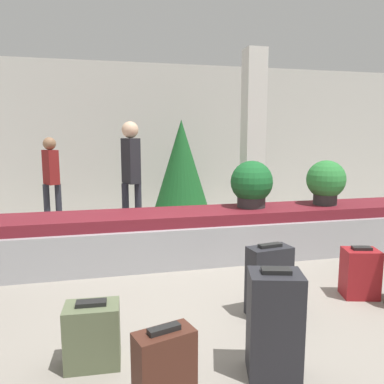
# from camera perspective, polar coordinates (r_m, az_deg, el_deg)

# --- Properties ---
(ground_plane) EXTENTS (18.00, 18.00, 0.00)m
(ground_plane) POSITION_cam_1_polar(r_m,az_deg,el_deg) (3.76, 5.43, -16.98)
(ground_plane) COLOR gray
(back_wall) EXTENTS (18.00, 0.06, 3.20)m
(back_wall) POSITION_cam_1_polar(r_m,az_deg,el_deg) (8.54, -5.83, 8.36)
(back_wall) COLOR beige
(back_wall) RESTS_ON ground_plane
(carousel) EXTENTS (8.03, 0.91, 0.64)m
(carousel) POSITION_cam_1_polar(r_m,az_deg,el_deg) (5.01, 0.00, -6.62)
(carousel) COLOR #9E9EA3
(carousel) RESTS_ON ground_plane
(pillar) EXTENTS (0.37, 0.37, 3.20)m
(pillar) POSITION_cam_1_polar(r_m,az_deg,el_deg) (7.21, 9.27, 8.27)
(pillar) COLOR silver
(pillar) RESTS_ON ground_plane
(suitcase_0) EXTENTS (0.42, 0.26, 0.66)m
(suitcase_0) POSITION_cam_1_polar(r_m,az_deg,el_deg) (3.56, 11.64, -13.06)
(suitcase_0) COLOR #232328
(suitcase_0) RESTS_ON ground_plane
(suitcase_1) EXTENTS (0.36, 0.25, 0.61)m
(suitcase_1) POSITION_cam_1_polar(r_m,az_deg,el_deg) (2.30, -4.18, -26.70)
(suitcase_1) COLOR #472319
(suitcase_1) RESTS_ON ground_plane
(suitcase_4) EXTENTS (0.41, 0.36, 0.75)m
(suitcase_4) POSITION_cam_1_polar(r_m,az_deg,el_deg) (2.73, 12.44, -18.99)
(suitcase_4) COLOR #232328
(suitcase_4) RESTS_ON ground_plane
(suitcase_5) EXTENTS (0.39, 0.27, 0.48)m
(suitcase_5) POSITION_cam_1_polar(r_m,az_deg,el_deg) (2.91, -14.91, -20.27)
(suitcase_5) COLOR #5B6647
(suitcase_5) RESTS_ON ground_plane
(suitcase_6) EXTENTS (0.39, 0.33, 0.52)m
(suitcase_6) POSITION_cam_1_polar(r_m,az_deg,el_deg) (4.22, 24.23, -11.18)
(suitcase_6) COLOR maroon
(suitcase_6) RESTS_ON ground_plane
(potted_plant_0) EXTENTS (0.55, 0.55, 0.64)m
(potted_plant_0) POSITION_cam_1_polar(r_m,az_deg,el_deg) (5.66, 19.73, 1.50)
(potted_plant_0) COLOR #2D2D2D
(potted_plant_0) RESTS_ON carousel
(potted_plant_2) EXTENTS (0.58, 0.58, 0.64)m
(potted_plant_2) POSITION_cam_1_polar(r_m,az_deg,el_deg) (5.21, 9.07, 1.19)
(potted_plant_2) COLOR #2D2D2D
(potted_plant_2) RESTS_ON carousel
(traveler_0) EXTENTS (0.32, 0.37, 1.60)m
(traveler_0) POSITION_cam_1_polar(r_m,az_deg,el_deg) (7.10, -20.67, 2.55)
(traveler_0) COLOR #282833
(traveler_0) RESTS_ON ground_plane
(traveler_1) EXTENTS (0.31, 0.36, 1.84)m
(traveler_1) POSITION_cam_1_polar(r_m,az_deg,el_deg) (5.92, -9.28, 3.63)
(traveler_1) COLOR #282833
(traveler_1) RESTS_ON ground_plane
(decorated_tree) EXTENTS (1.08, 1.08, 1.93)m
(decorated_tree) POSITION_cam_1_polar(r_m,az_deg,el_deg) (7.25, -1.63, 4.06)
(decorated_tree) COLOR #4C331E
(decorated_tree) RESTS_ON ground_plane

